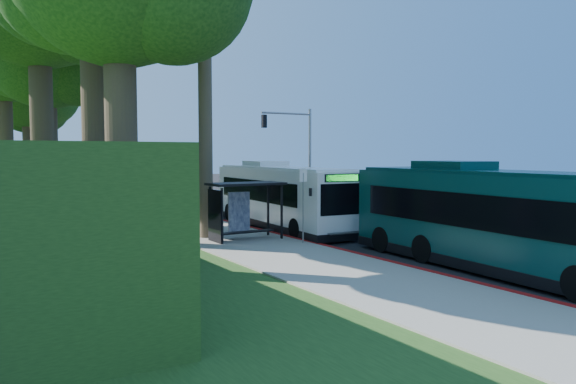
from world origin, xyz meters
TOP-DOWN VIEW (x-y plane):
  - ground at (0.00, 0.00)m, footprint 140.00×140.00m
  - sidewalk at (-7.30, 0.00)m, footprint 4.50×70.00m
  - red_curb at (-5.00, -4.00)m, footprint 0.25×30.00m
  - grass_verge at (-13.00, 5.00)m, footprint 8.00×70.00m
  - bus_shelter at (-7.26, -2.86)m, footprint 3.20×1.51m
  - stop_sign_pole at (-5.40, -5.00)m, footprint 0.35×0.06m
  - traffic_signal_pole at (3.78, 10.00)m, footprint 4.10×0.30m
  - tree_2 at (-11.89, 15.98)m, footprint 8.82×8.40m
  - tree_3 at (-13.88, 23.98)m, footprint 10.08×9.60m
  - tree_4 at (-11.40, 31.98)m, footprint 8.40×8.00m
  - tree_5 at (-10.41, 39.99)m, footprint 7.35×7.00m
  - white_bus at (-3.44, 0.20)m, footprint 3.15×11.48m
  - teal_bus at (-2.79, -12.32)m, footprint 3.28×11.97m
  - pickup at (0.78, 7.87)m, footprint 2.22×4.80m

SIDE VIEW (x-z plane):
  - ground at x=0.00m, z-range 0.00..0.00m
  - grass_verge at x=-13.00m, z-range 0.00..0.06m
  - sidewalk at x=-7.30m, z-range 0.00..0.12m
  - red_curb at x=-5.00m, z-range 0.00..0.13m
  - pickup at x=0.78m, z-range 0.00..1.33m
  - white_bus at x=-3.44m, z-range -0.04..3.34m
  - teal_bus at x=-2.79m, z-range -0.04..3.49m
  - bus_shelter at x=-7.26m, z-range 0.53..3.08m
  - stop_sign_pole at x=-5.40m, z-range 0.50..3.67m
  - traffic_signal_pole at x=3.78m, z-range 0.92..7.92m
  - tree_5 at x=-10.41m, z-range 2.53..15.39m
  - tree_4 at x=-11.40m, z-range 2.66..16.80m
  - tree_2 at x=-11.89m, z-range 2.92..18.04m
  - tree_3 at x=-13.88m, z-range 3.34..20.62m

